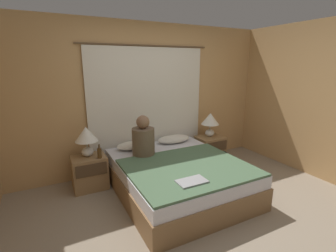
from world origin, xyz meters
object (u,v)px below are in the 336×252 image
object	(u,v)px
nightstand_right	(210,149)
lamp_left	(86,137)
person_left_in_bed	(143,140)
bed	(177,177)
beer_bottle_on_left_stand	(99,153)
handbag_on_floor	(221,164)
pillow_left	(135,145)
nightstand_left	(90,172)
laptop_on_bed	(192,181)
pillow_right	(174,139)
lamp_right	(210,121)

from	to	relation	value
nightstand_right	lamp_left	world-z (taller)	lamp_left
person_left_in_bed	bed	bearing A→B (deg)	-50.05
lamp_left	beer_bottle_on_left_stand	bearing A→B (deg)	-46.89
handbag_on_floor	pillow_left	bearing A→B (deg)	161.69
nightstand_right	beer_bottle_on_left_stand	bearing A→B (deg)	-176.79
nightstand_left	beer_bottle_on_left_stand	xyz separation A→B (m)	(0.14, -0.12, 0.33)
laptop_on_bed	handbag_on_floor	distance (m)	1.66
person_left_in_bed	pillow_right	bearing A→B (deg)	26.90
pillow_right	beer_bottle_on_left_stand	world-z (taller)	beer_bottle_on_left_stand
bed	pillow_right	world-z (taller)	pillow_right
pillow_left	laptop_on_bed	xyz separation A→B (m)	(0.17, -1.46, -0.02)
nightstand_right	pillow_left	bearing A→B (deg)	177.07
nightstand_right	handbag_on_floor	bearing A→B (deg)	-95.90
nightstand_left	laptop_on_bed	bearing A→B (deg)	-56.53
bed	handbag_on_floor	world-z (taller)	bed
person_left_in_bed	beer_bottle_on_left_stand	bearing A→B (deg)	164.66
lamp_left	person_left_in_bed	bearing A→B (deg)	-22.93
bed	pillow_right	size ratio (longest dim) A/B	3.30
lamp_left	person_left_in_bed	xyz separation A→B (m)	(0.76, -0.32, -0.06)
nightstand_right	pillow_left	xyz separation A→B (m)	(-1.48, 0.08, 0.29)
bed	laptop_on_bed	size ratio (longest dim) A/B	5.67
lamp_left	lamp_right	distance (m)	2.22
pillow_right	laptop_on_bed	world-z (taller)	pillow_right
bed	person_left_in_bed	xyz separation A→B (m)	(-0.35, 0.42, 0.50)
nightstand_left	lamp_right	distance (m)	2.29
pillow_right	lamp_right	bearing A→B (deg)	-3.04
pillow_left	laptop_on_bed	bearing A→B (deg)	-83.45
nightstand_left	nightstand_right	distance (m)	2.22
nightstand_left	beer_bottle_on_left_stand	world-z (taller)	beer_bottle_on_left_stand
lamp_right	beer_bottle_on_left_stand	bearing A→B (deg)	-175.81
lamp_left	laptop_on_bed	size ratio (longest dim) A/B	1.29
nightstand_left	person_left_in_bed	size ratio (longest dim) A/B	0.80
pillow_right	person_left_in_bed	xyz separation A→B (m)	(-0.71, -0.36, 0.19)
pillow_left	beer_bottle_on_left_stand	bearing A→B (deg)	-162.42
lamp_left	lamp_right	bearing A→B (deg)	0.00
lamp_left	person_left_in_bed	world-z (taller)	person_left_in_bed
nightstand_left	handbag_on_floor	xyz separation A→B (m)	(2.18, -0.40, -0.14)
pillow_left	bed	bearing A→B (deg)	-65.06
pillow_left	person_left_in_bed	world-z (taller)	person_left_in_bed
lamp_right	laptop_on_bed	distance (m)	1.95
pillow_left	handbag_on_floor	distance (m)	1.57
nightstand_left	handbag_on_floor	bearing A→B (deg)	-10.36
nightstand_right	lamp_right	size ratio (longest dim) A/B	1.11
nightstand_left	person_left_in_bed	distance (m)	0.95
nightstand_right	pillow_right	size ratio (longest dim) A/B	0.83
bed	handbag_on_floor	xyz separation A→B (m)	(1.07, 0.31, -0.13)
beer_bottle_on_left_stand	pillow_right	bearing A→B (deg)	8.21
person_left_in_bed	nightstand_left	bearing A→B (deg)	159.38
pillow_left	lamp_right	bearing A→B (deg)	-1.55
lamp_right	pillow_left	world-z (taller)	lamp_right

